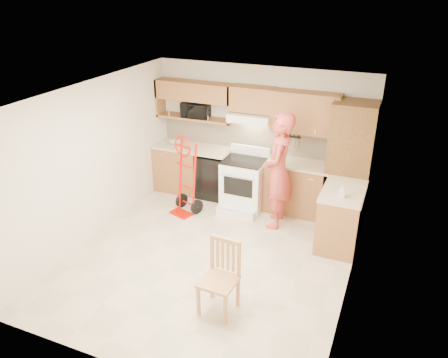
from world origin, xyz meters
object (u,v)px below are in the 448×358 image
Objects in this scene: range at (243,181)px; dining_chair at (218,279)px; person at (278,171)px; hand_truck at (184,179)px; microwave at (196,110)px.

dining_chair is (0.67, -2.68, -0.06)m from range.
person reaches higher than hand_truck.
person is (0.72, -0.32, 0.44)m from range.
dining_chair is (1.57, -2.13, -0.17)m from hand_truck.
dining_chair is at bearing -35.85° from hand_truck.
person is at bearing 25.98° from hand_truck.
person is (1.83, -0.74, -0.65)m from microwave.
range is 0.90m from person.
hand_truck reaches higher than dining_chair.
range is 2.77m from dining_chair.
range is 1.13× the size of dining_chair.
dining_chair is (1.78, -3.10, -1.15)m from microwave.
range is at bearing -26.75° from microwave.
person is 1.67m from hand_truck.
person is at bearing -28.04° from microwave.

